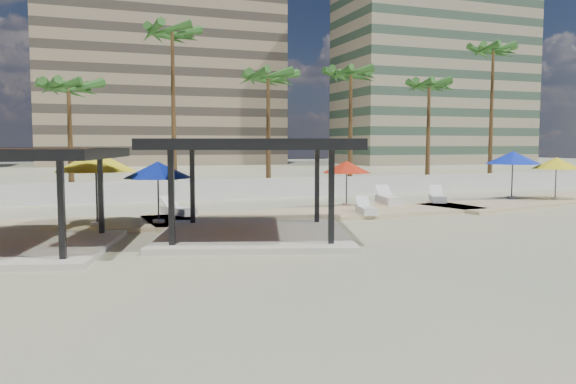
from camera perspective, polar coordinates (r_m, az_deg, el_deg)
name	(u,v)px	position (r m, az deg, el deg)	size (l,w,h in m)	color
ground	(354,244)	(18.63, 6.74, -5.23)	(200.00, 200.00, 0.00)	tan
promenade	(319,213)	(26.33, 3.14, -2.11)	(44.45, 7.97, 0.24)	#C6B284
boundary_wall	(233,189)	(33.52, -5.61, 0.29)	(56.00, 0.30, 1.20)	silver
building_mid	(162,77)	(95.81, -12.70, 11.33)	(38.00, 16.00, 30.40)	#847259
building_east	(434,62)	(100.73, 14.61, 12.68)	(32.00, 15.00, 36.40)	gray
pavilion_central	(254,179)	(19.54, -3.52, 1.30)	(8.47, 8.47, 3.42)	beige
pavilion_west	(7,190)	(18.95, -26.62, 0.17)	(7.52, 7.52, 3.13)	beige
umbrella_b	(96,162)	(22.41, -18.95, 2.95)	(4.13, 4.13, 2.82)	beige
umbrella_c	(347,167)	(28.46, 5.98, 2.53)	(2.72, 2.72, 2.25)	beige
umbrella_d	(513,158)	(34.31, 21.87, 3.24)	(3.14, 3.14, 2.69)	beige
umbrella_e	(556,163)	(34.59, 25.61, 2.65)	(3.20, 3.20, 2.36)	beige
umbrella_f	(158,170)	(22.54, -13.09, 2.18)	(2.92, 2.92, 2.41)	beige
lounger_a	(178,210)	(25.13, -11.11, -1.83)	(1.43, 2.12, 0.77)	silver
lounger_b	(366,209)	(25.31, 7.94, -1.77)	(1.04, 1.98, 0.72)	silver
lounger_c	(388,199)	(29.77, 10.15, -0.72)	(1.21, 2.50, 0.91)	silver
lounger_d	(437,198)	(31.38, 14.93, -0.56)	(1.64, 2.25, 0.82)	silver
palm_c	(69,91)	(34.62, -21.40, 9.56)	(3.00, 3.00, 7.35)	brown
palm_d	(172,40)	(36.23, -11.68, 14.88)	(3.00, 3.00, 10.89)	brown
palm_e	(268,82)	(36.78, -2.03, 11.15)	(3.00, 3.00, 8.40)	brown
palm_f	(351,78)	(39.26, 6.41, 11.41)	(3.00, 3.00, 8.90)	brown
palm_g	(429,89)	(41.86, 14.15, 10.12)	(3.00, 3.00, 8.31)	brown
palm_h	(493,56)	(46.24, 20.12, 12.87)	(3.00, 3.00, 11.23)	brown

